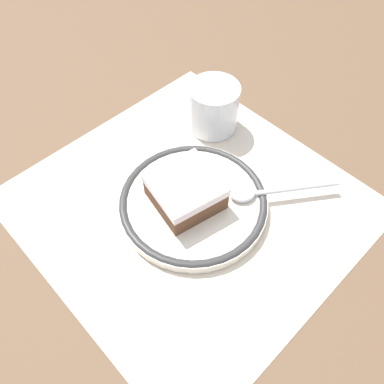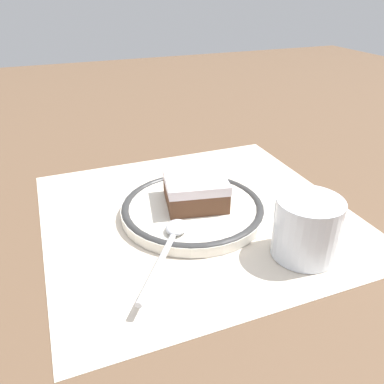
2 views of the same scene
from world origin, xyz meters
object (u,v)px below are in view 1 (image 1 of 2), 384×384
Objects in this scene: spoon at (263,192)px; cake_slice at (183,189)px; plate at (192,203)px; cup at (213,110)px.

cake_slice is at bearing 49.70° from spoon.
cup reaches higher than plate.
cake_slice is (0.01, 0.01, 0.03)m from plate.
cake_slice reaches higher than plate.
cake_slice is at bearing 119.94° from cup.
plate is 1.50× the size of spoon.
cake_slice is 1.25× the size of cup.
spoon is 1.72× the size of cup.
plate is 0.09m from spoon.
spoon is 0.16m from cup.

